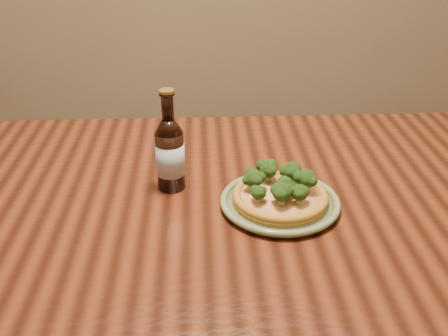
{
  "coord_description": "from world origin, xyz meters",
  "views": [
    {
      "loc": [
        -0.03,
        -0.87,
        1.34
      ],
      "look_at": [
        0.02,
        0.1,
        0.82
      ],
      "focal_mm": 42.0,
      "sensor_mm": 36.0,
      "label": 1
    }
  ],
  "objects_px": {
    "table": "(216,232)",
    "beer_bottle": "(170,153)",
    "pizza": "(281,193)",
    "plate": "(280,202)"
  },
  "relations": [
    {
      "from": "plate",
      "to": "pizza",
      "type": "bearing_deg",
      "value": 69.48
    },
    {
      "from": "table",
      "to": "plate",
      "type": "distance_m",
      "value": 0.17
    },
    {
      "from": "pizza",
      "to": "beer_bottle",
      "type": "xyz_separation_m",
      "value": [
        -0.23,
        0.09,
        0.05
      ]
    },
    {
      "from": "table",
      "to": "pizza",
      "type": "relative_size",
      "value": 8.02
    },
    {
      "from": "table",
      "to": "beer_bottle",
      "type": "bearing_deg",
      "value": 153.65
    },
    {
      "from": "plate",
      "to": "pizza",
      "type": "height_order",
      "value": "pizza"
    },
    {
      "from": "pizza",
      "to": "table",
      "type": "bearing_deg",
      "value": 162.4
    },
    {
      "from": "plate",
      "to": "beer_bottle",
      "type": "height_order",
      "value": "beer_bottle"
    },
    {
      "from": "table",
      "to": "plate",
      "type": "xyz_separation_m",
      "value": [
        0.13,
        -0.04,
        0.1
      ]
    },
    {
      "from": "table",
      "to": "beer_bottle",
      "type": "distance_m",
      "value": 0.21
    }
  ]
}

